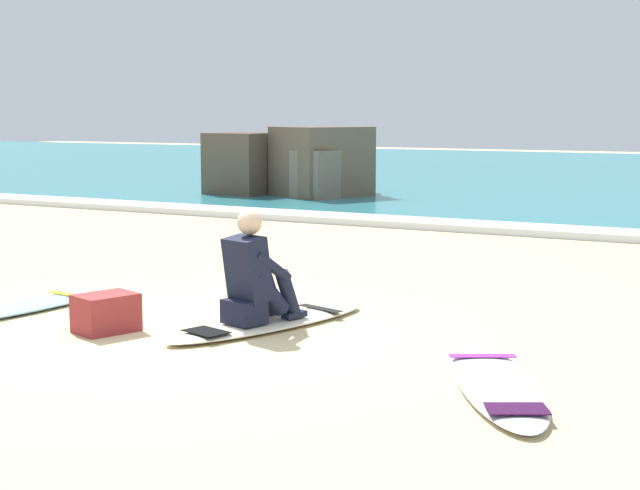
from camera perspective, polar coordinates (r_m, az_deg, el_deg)
name	(u,v)px	position (r m, az deg, el deg)	size (l,w,h in m)	color
ground_plane	(204,333)	(8.12, -6.86, -5.18)	(80.00, 80.00, 0.00)	beige
breaking_foam	(505,228)	(15.12, 10.82, 0.97)	(80.00, 0.90, 0.11)	white
surfboard_main	(270,323)	(8.31, -2.96, -4.59)	(1.09, 2.24, 0.08)	#EFE5C6
surfer_seated	(255,279)	(8.12, -3.86, -2.00)	(0.52, 0.76, 0.95)	black
surfboard_spare_near	(13,308)	(9.34, -17.60, -3.56)	(0.77, 2.25, 0.08)	#9ED1E5
surfboard_spare_far	(497,383)	(6.59, 10.35, -8.01)	(1.46, 2.09, 0.08)	silver
rock_outcrop_distant	(304,166)	(20.42, -0.93, 4.65)	(3.42, 2.57, 1.52)	brown
beach_bag	(106,313)	(8.28, -12.47, -3.92)	(0.36, 0.48, 0.32)	maroon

